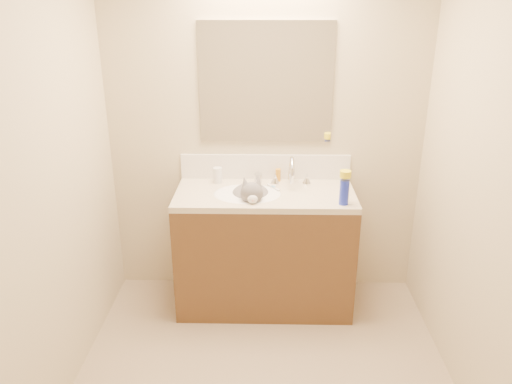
{
  "coord_description": "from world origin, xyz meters",
  "views": [
    {
      "loc": [
        0.0,
        -2.13,
        2.09
      ],
      "look_at": [
        -0.06,
        0.92,
        0.88
      ],
      "focal_mm": 35.0,
      "sensor_mm": 36.0,
      "label": 1
    }
  ],
  "objects_px": {
    "silver_jar": "(258,178)",
    "spray_can": "(344,192)",
    "vanity_cabinet": "(265,252)",
    "pill_bottle": "(218,175)",
    "amber_bottle": "(278,175)",
    "cat": "(251,198)",
    "basin": "(247,203)",
    "faucet": "(291,173)"
  },
  "relations": [
    {
      "from": "pill_bottle",
      "to": "amber_bottle",
      "type": "relative_size",
      "value": 1.22
    },
    {
      "from": "vanity_cabinet",
      "to": "silver_jar",
      "type": "bearing_deg",
      "value": 104.88
    },
    {
      "from": "silver_jar",
      "to": "faucet",
      "type": "bearing_deg",
      "value": -13.8
    },
    {
      "from": "basin",
      "to": "spray_can",
      "type": "xyz_separation_m",
      "value": [
        0.61,
        -0.17,
        0.15
      ]
    },
    {
      "from": "faucet",
      "to": "pill_bottle",
      "type": "xyz_separation_m",
      "value": [
        -0.51,
        0.04,
        -0.03
      ]
    },
    {
      "from": "faucet",
      "to": "spray_can",
      "type": "distance_m",
      "value": 0.46
    },
    {
      "from": "faucet",
      "to": "cat",
      "type": "relative_size",
      "value": 0.69
    },
    {
      "from": "vanity_cabinet",
      "to": "pill_bottle",
      "type": "height_order",
      "value": "pill_bottle"
    },
    {
      "from": "cat",
      "to": "spray_can",
      "type": "height_order",
      "value": "same"
    },
    {
      "from": "cat",
      "to": "silver_jar",
      "type": "bearing_deg",
      "value": 73.52
    },
    {
      "from": "basin",
      "to": "faucet",
      "type": "bearing_deg",
      "value": 29.12
    },
    {
      "from": "silver_jar",
      "to": "spray_can",
      "type": "height_order",
      "value": "spray_can"
    },
    {
      "from": "cat",
      "to": "spray_can",
      "type": "xyz_separation_m",
      "value": [
        0.59,
        -0.17,
        0.11
      ]
    },
    {
      "from": "basin",
      "to": "pill_bottle",
      "type": "relative_size",
      "value": 4.06
    },
    {
      "from": "basin",
      "to": "vanity_cabinet",
      "type": "bearing_deg",
      "value": 14.04
    },
    {
      "from": "vanity_cabinet",
      "to": "amber_bottle",
      "type": "distance_m",
      "value": 0.55
    },
    {
      "from": "amber_bottle",
      "to": "spray_can",
      "type": "bearing_deg",
      "value": -45.5
    },
    {
      "from": "basin",
      "to": "spray_can",
      "type": "distance_m",
      "value": 0.65
    },
    {
      "from": "basin",
      "to": "amber_bottle",
      "type": "height_order",
      "value": "amber_bottle"
    },
    {
      "from": "faucet",
      "to": "silver_jar",
      "type": "xyz_separation_m",
      "value": [
        -0.23,
        0.06,
        -0.06
      ]
    },
    {
      "from": "vanity_cabinet",
      "to": "cat",
      "type": "bearing_deg",
      "value": -164.23
    },
    {
      "from": "cat",
      "to": "silver_jar",
      "type": "xyz_separation_m",
      "value": [
        0.04,
        0.22,
        0.06
      ]
    },
    {
      "from": "amber_bottle",
      "to": "spray_can",
      "type": "distance_m",
      "value": 0.58
    },
    {
      "from": "faucet",
      "to": "vanity_cabinet",
      "type": "bearing_deg",
      "value": -142.71
    },
    {
      "from": "vanity_cabinet",
      "to": "pill_bottle",
      "type": "bearing_deg",
      "value": 152.62
    },
    {
      "from": "basin",
      "to": "spray_can",
      "type": "bearing_deg",
      "value": -15.1
    },
    {
      "from": "vanity_cabinet",
      "to": "silver_jar",
      "type": "height_order",
      "value": "silver_jar"
    },
    {
      "from": "cat",
      "to": "spray_can",
      "type": "distance_m",
      "value": 0.62
    },
    {
      "from": "pill_bottle",
      "to": "faucet",
      "type": "bearing_deg",
      "value": -3.92
    },
    {
      "from": "pill_bottle",
      "to": "spray_can",
      "type": "height_order",
      "value": "spray_can"
    },
    {
      "from": "cat",
      "to": "pill_bottle",
      "type": "bearing_deg",
      "value": 134.6
    },
    {
      "from": "spray_can",
      "to": "cat",
      "type": "bearing_deg",
      "value": 163.95
    },
    {
      "from": "faucet",
      "to": "amber_bottle",
      "type": "height_order",
      "value": "faucet"
    },
    {
      "from": "pill_bottle",
      "to": "silver_jar",
      "type": "distance_m",
      "value": 0.28
    },
    {
      "from": "silver_jar",
      "to": "spray_can",
      "type": "relative_size",
      "value": 0.38
    },
    {
      "from": "silver_jar",
      "to": "amber_bottle",
      "type": "distance_m",
      "value": 0.14
    },
    {
      "from": "faucet",
      "to": "spray_can",
      "type": "height_order",
      "value": "faucet"
    },
    {
      "from": "basin",
      "to": "amber_bottle",
      "type": "xyz_separation_m",
      "value": [
        0.21,
        0.25,
        0.12
      ]
    },
    {
      "from": "pill_bottle",
      "to": "silver_jar",
      "type": "relative_size",
      "value": 1.81
    },
    {
      "from": "silver_jar",
      "to": "spray_can",
      "type": "distance_m",
      "value": 0.67
    },
    {
      "from": "spray_can",
      "to": "amber_bottle",
      "type": "bearing_deg",
      "value": 134.5
    },
    {
      "from": "basin",
      "to": "cat",
      "type": "height_order",
      "value": "cat"
    }
  ]
}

